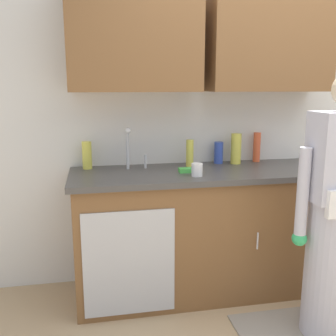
{
  "coord_description": "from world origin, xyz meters",
  "views": [
    {
      "loc": [
        -1.34,
        -1.94,
        1.54
      ],
      "look_at": [
        -0.86,
        0.55,
        1.0
      ],
      "focal_mm": 41.2,
      "sensor_mm": 36.0,
      "label": 1
    }
  ],
  "objects_px": {
    "sink": "(135,175)",
    "sponge": "(187,170)",
    "bottle_dish_liquid": "(87,155)",
    "bottle_water_tall": "(190,153)",
    "bottle_soap": "(257,147)",
    "bottle_cleaner_spray": "(236,149)",
    "cup_by_sink": "(197,170)",
    "bottle_water_short": "(219,153)"
  },
  "relations": [
    {
      "from": "sink",
      "to": "sponge",
      "type": "relative_size",
      "value": 4.55
    },
    {
      "from": "bottle_dish_liquid",
      "to": "bottle_water_tall",
      "type": "relative_size",
      "value": 1.0
    },
    {
      "from": "bottle_soap",
      "to": "bottle_water_tall",
      "type": "height_order",
      "value": "bottle_soap"
    },
    {
      "from": "sink",
      "to": "bottle_water_tall",
      "type": "relative_size",
      "value": 2.46
    },
    {
      "from": "bottle_cleaner_spray",
      "to": "bottle_dish_liquid",
      "type": "distance_m",
      "value": 1.15
    },
    {
      "from": "sink",
      "to": "bottle_soap",
      "type": "xyz_separation_m",
      "value": [
        1.01,
        0.23,
        0.13
      ]
    },
    {
      "from": "bottle_cleaner_spray",
      "to": "bottle_dish_liquid",
      "type": "height_order",
      "value": "bottle_cleaner_spray"
    },
    {
      "from": "bottle_soap",
      "to": "cup_by_sink",
      "type": "distance_m",
      "value": 0.73
    },
    {
      "from": "bottle_water_short",
      "to": "bottle_cleaner_spray",
      "type": "bearing_deg",
      "value": -16.95
    },
    {
      "from": "sponge",
      "to": "bottle_dish_liquid",
      "type": "bearing_deg",
      "value": 159.99
    },
    {
      "from": "bottle_cleaner_spray",
      "to": "bottle_water_short",
      "type": "height_order",
      "value": "bottle_cleaner_spray"
    },
    {
      "from": "sponge",
      "to": "bottle_soap",
      "type": "bearing_deg",
      "value": 23.25
    },
    {
      "from": "bottle_cleaner_spray",
      "to": "sponge",
      "type": "xyz_separation_m",
      "value": [
        -0.45,
        -0.23,
        -0.1
      ]
    },
    {
      "from": "bottle_water_short",
      "to": "bottle_water_tall",
      "type": "relative_size",
      "value": 0.84
    },
    {
      "from": "bottle_cleaner_spray",
      "to": "bottle_water_short",
      "type": "distance_m",
      "value": 0.14
    },
    {
      "from": "bottle_cleaner_spray",
      "to": "bottle_water_tall",
      "type": "xyz_separation_m",
      "value": [
        -0.38,
        -0.03,
        -0.02
      ]
    },
    {
      "from": "bottle_dish_liquid",
      "to": "bottle_water_short",
      "type": "distance_m",
      "value": 1.02
    },
    {
      "from": "bottle_water_short",
      "to": "sponge",
      "type": "xyz_separation_m",
      "value": [
        -0.32,
        -0.27,
        -0.07
      ]
    },
    {
      "from": "sponge",
      "to": "bottle_water_tall",
      "type": "bearing_deg",
      "value": 70.37
    },
    {
      "from": "bottle_dish_liquid",
      "to": "cup_by_sink",
      "type": "xyz_separation_m",
      "value": [
        0.73,
        -0.38,
        -0.06
      ]
    },
    {
      "from": "bottle_cleaner_spray",
      "to": "cup_by_sink",
      "type": "bearing_deg",
      "value": -139.03
    },
    {
      "from": "cup_by_sink",
      "to": "sponge",
      "type": "bearing_deg",
      "value": 107.4
    },
    {
      "from": "sink",
      "to": "bottle_dish_liquid",
      "type": "relative_size",
      "value": 2.47
    },
    {
      "from": "bottle_soap",
      "to": "bottle_water_short",
      "type": "distance_m",
      "value": 0.32
    },
    {
      "from": "cup_by_sink",
      "to": "sink",
      "type": "bearing_deg",
      "value": 156.29
    },
    {
      "from": "bottle_cleaner_spray",
      "to": "cup_by_sink",
      "type": "distance_m",
      "value": 0.55
    },
    {
      "from": "bottle_soap",
      "to": "sponge",
      "type": "height_order",
      "value": "bottle_soap"
    },
    {
      "from": "sink",
      "to": "bottle_water_short",
      "type": "distance_m",
      "value": 0.72
    },
    {
      "from": "cup_by_sink",
      "to": "sponge",
      "type": "relative_size",
      "value": 0.8
    },
    {
      "from": "bottle_soap",
      "to": "bottle_water_tall",
      "type": "relative_size",
      "value": 1.16
    },
    {
      "from": "bottle_soap",
      "to": "cup_by_sink",
      "type": "relative_size",
      "value": 2.69
    },
    {
      "from": "bottle_dish_liquid",
      "to": "bottle_soap",
      "type": "distance_m",
      "value": 1.34
    },
    {
      "from": "bottle_cleaner_spray",
      "to": "bottle_water_short",
      "type": "xyz_separation_m",
      "value": [
        -0.13,
        0.04,
        -0.03
      ]
    },
    {
      "from": "cup_by_sink",
      "to": "bottle_dish_liquid",
      "type": "bearing_deg",
      "value": 152.6
    },
    {
      "from": "bottle_soap",
      "to": "sponge",
      "type": "bearing_deg",
      "value": -156.75
    },
    {
      "from": "bottle_water_short",
      "to": "sponge",
      "type": "height_order",
      "value": "bottle_water_short"
    },
    {
      "from": "bottle_soap",
      "to": "cup_by_sink",
      "type": "height_order",
      "value": "bottle_soap"
    },
    {
      "from": "bottle_dish_liquid",
      "to": "bottle_soap",
      "type": "relative_size",
      "value": 0.86
    },
    {
      "from": "cup_by_sink",
      "to": "sponge",
      "type": "xyz_separation_m",
      "value": [
        -0.04,
        0.13,
        -0.03
      ]
    },
    {
      "from": "bottle_water_short",
      "to": "cup_by_sink",
      "type": "bearing_deg",
      "value": -125.48
    },
    {
      "from": "sink",
      "to": "sponge",
      "type": "distance_m",
      "value": 0.37
    },
    {
      "from": "sponge",
      "to": "bottle_water_short",
      "type": "bearing_deg",
      "value": 39.79
    }
  ]
}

